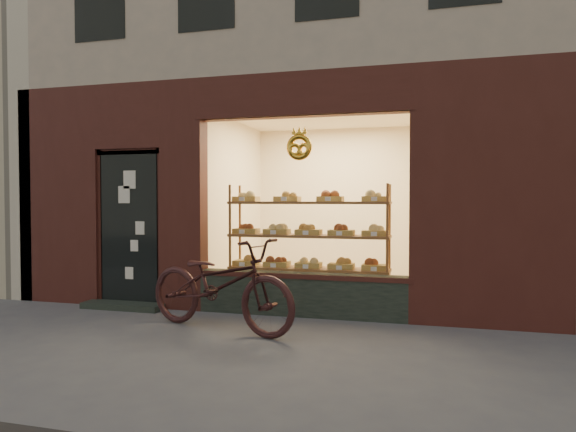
% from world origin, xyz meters
% --- Properties ---
extents(ground, '(90.00, 90.00, 0.00)m').
position_xyz_m(ground, '(0.00, 0.00, 0.00)').
color(ground, '#494A51').
extents(display_shelf, '(2.20, 0.45, 1.70)m').
position_xyz_m(display_shelf, '(0.45, 2.55, 0.86)').
color(display_shelf, brown).
rests_on(display_shelf, ground).
extents(bicycle, '(2.13, 1.25, 1.06)m').
position_xyz_m(bicycle, '(-0.27, 1.16, 0.53)').
color(bicycle, '#311718').
rests_on(bicycle, ground).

